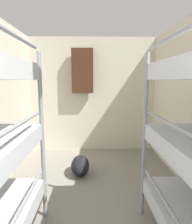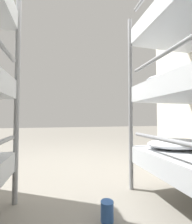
{
  "view_description": "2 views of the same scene",
  "coord_description": "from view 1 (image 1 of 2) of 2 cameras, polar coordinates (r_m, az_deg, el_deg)",
  "views": [
    {
      "loc": [
        -0.02,
        0.35,
        1.51
      ],
      "look_at": [
        0.06,
        3.78,
        0.97
      ],
      "focal_mm": 32.0,
      "sensor_mm": 36.0,
      "label": 1
    },
    {
      "loc": [
        0.19,
        2.01,
        0.74
      ],
      "look_at": [
        -0.14,
        0.69,
        0.79
      ],
      "focal_mm": 24.0,
      "sensor_mm": 36.0,
      "label": 2
    }
  ],
  "objects": [
    {
      "name": "wall_back",
      "position": [
        4.33,
        -1.02,
        4.87
      ],
      "size": [
        2.78,
        0.06,
        2.41
      ],
      "color": "beige",
      "rests_on": "ground_plane"
    },
    {
      "name": "duffel_bag",
      "position": [
        3.37,
        -4.55,
        -14.97
      ],
      "size": [
        0.29,
        0.52,
        0.29
      ],
      "color": "black",
      "rests_on": "ground_plane"
    },
    {
      "name": "hanging_coat",
      "position": [
        4.18,
        -3.89,
        11.64
      ],
      "size": [
        0.44,
        0.12,
        0.9
      ],
      "color": "#472819"
    }
  ]
}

